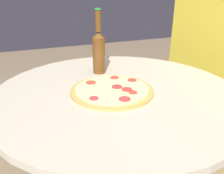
# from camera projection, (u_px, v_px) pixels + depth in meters

# --- Properties ---
(table) EXTENTS (1.02, 1.02, 0.68)m
(table) POSITION_uv_depth(u_px,v_px,m) (116.00, 122.00, 0.99)
(table) COLOR #B2A893
(table) RESTS_ON ground_plane
(pizza) EXTENTS (0.34, 0.34, 0.02)m
(pizza) POSITION_uv_depth(u_px,v_px,m) (112.00, 90.00, 0.88)
(pizza) COLOR #C68E47
(pizza) RESTS_ON table
(beer_bottle) EXTENTS (0.06, 0.06, 0.31)m
(beer_bottle) POSITION_uv_depth(u_px,v_px,m) (99.00, 50.00, 1.06)
(beer_bottle) COLOR #563314
(beer_bottle) RESTS_ON table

